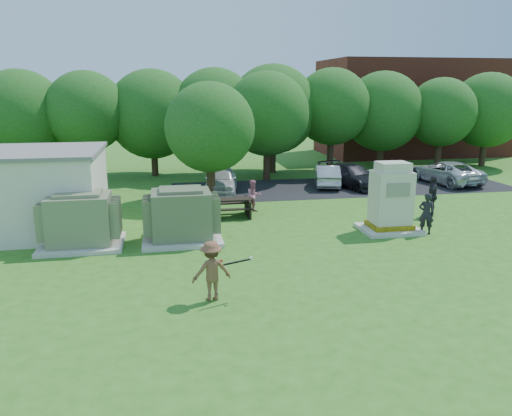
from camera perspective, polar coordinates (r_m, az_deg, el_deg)
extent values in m
plane|color=#2D6619|center=(15.64, 2.69, -8.07)|extent=(120.00, 120.00, 0.00)
cube|color=maroon|center=(46.38, 17.26, 10.90)|extent=(15.00, 8.00, 8.00)
cube|color=#232326|center=(30.07, 9.88, 2.41)|extent=(20.00, 6.00, 0.01)
cube|color=beige|center=(19.75, -19.21, -3.93)|extent=(3.00, 2.40, 0.15)
cube|color=#6B7554|center=(19.49, -19.44, -1.20)|extent=(2.20, 1.80, 1.80)
cube|color=#6B7554|center=(19.27, -19.66, 1.56)|extent=(1.60, 1.30, 0.12)
cube|color=#6B7554|center=(19.72, -23.08, -1.27)|extent=(0.32, 1.50, 1.35)
cube|color=#6B7554|center=(19.31, -15.72, -0.97)|extent=(0.32, 1.50, 1.35)
cube|color=beige|center=(19.50, -8.40, -3.51)|extent=(3.00, 2.40, 0.15)
cube|color=#5A6446|center=(19.24, -8.50, -0.74)|extent=(2.20, 1.80, 1.80)
cube|color=#5A6446|center=(19.02, -8.60, 2.07)|extent=(1.60, 1.30, 0.12)
cube|color=#5A6446|center=(19.24, -12.29, -0.83)|extent=(0.32, 1.50, 1.35)
cube|color=#5A6446|center=(19.31, -4.74, -0.50)|extent=(0.32, 1.50, 1.35)
cube|color=beige|center=(21.30, 14.95, -2.34)|extent=(2.35, 1.92, 0.16)
cube|color=yellow|center=(21.25, 14.98, -1.89)|extent=(1.66, 1.34, 0.19)
cube|color=beige|center=(20.98, 15.17, 1.18)|extent=(1.50, 1.17, 2.14)
cube|color=beige|center=(20.75, 15.39, 4.56)|extent=(1.23, 0.96, 0.37)
cube|color=gray|center=(20.35, 15.99, 1.98)|extent=(0.96, 0.04, 0.53)
cube|color=black|center=(22.66, -3.09, 1.00)|extent=(1.99, 0.77, 0.07)
cube|color=black|center=(23.32, -3.27, 0.52)|extent=(1.99, 0.28, 0.06)
cube|color=black|center=(22.15, -2.87, -0.18)|extent=(1.99, 0.28, 0.06)
cube|color=black|center=(22.66, -5.24, -0.10)|extent=(0.09, 1.49, 0.82)
cube|color=black|center=(22.88, -0.93, 0.08)|extent=(0.09, 1.49, 0.82)
imported|color=brown|center=(13.94, -5.10, -7.16)|extent=(1.18, 0.80, 1.70)
imported|color=black|center=(21.13, 18.89, -0.61)|extent=(0.72, 0.61, 1.69)
imported|color=#C06681|center=(23.54, -0.29, 1.38)|extent=(0.88, 0.77, 1.54)
imported|color=#25242A|center=(24.17, 19.52, 1.32)|extent=(1.00, 1.17, 1.88)
imported|color=silver|center=(27.95, -4.02, 3.20)|extent=(2.36, 4.42, 1.43)
imported|color=#A6A6AB|center=(30.07, 8.09, 3.71)|extent=(2.25, 4.10, 1.28)
imported|color=black|center=(30.04, 10.89, 3.64)|extent=(3.34, 4.98, 1.34)
imported|color=silver|center=(32.77, 20.83, 3.85)|extent=(3.10, 5.27, 1.38)
cylinder|color=black|center=(13.79, -2.17, -6.18)|extent=(0.81, 0.37, 0.06)
cylinder|color=maroon|center=(13.86, -4.27, -6.10)|extent=(0.23, 0.14, 0.06)
sphere|color=white|center=(13.85, -0.60, -5.71)|extent=(0.09, 0.09, 0.09)
cylinder|color=#47301E|center=(34.93, -24.80, 4.89)|extent=(0.44, 0.44, 2.40)
sphere|color=#235B1C|center=(34.67, -25.28, 9.59)|extent=(5.60, 5.60, 5.60)
cylinder|color=#47301E|center=(33.55, -18.43, 5.49)|extent=(0.44, 0.44, 2.80)
sphere|color=#235B1C|center=(33.29, -18.81, 10.43)|extent=(5.00, 5.00, 5.00)
cylinder|color=#47301E|center=(34.06, -11.52, 5.60)|extent=(0.44, 0.44, 2.30)
sphere|color=#235B1C|center=(33.78, -11.76, 10.46)|extent=(5.80, 5.80, 5.80)
cylinder|color=#47301E|center=(33.30, -4.63, 6.00)|extent=(0.44, 0.44, 2.70)
sphere|color=#235B1C|center=(33.04, -4.73, 11.11)|extent=(5.40, 5.40, 5.40)
cylinder|color=#47301E|center=(34.53, 1.92, 6.15)|extent=(0.44, 0.44, 2.50)
sphere|color=#235B1C|center=(34.26, 1.96, 11.21)|extent=(6.00, 6.00, 6.00)
cylinder|color=#47301E|center=(35.20, 8.48, 6.48)|extent=(0.44, 0.44, 2.90)
sphere|color=#235B1C|center=(34.95, 8.65, 11.38)|extent=(5.20, 5.20, 5.20)
cylinder|color=#47301E|center=(37.26, 14.03, 6.23)|extent=(0.44, 0.44, 2.40)
sphere|color=#235B1C|center=(37.01, 14.29, 10.65)|extent=(5.60, 5.60, 5.60)
cylinder|color=#47301E|center=(38.29, 20.09, 6.15)|extent=(0.44, 0.44, 2.60)
sphere|color=#235B1C|center=(38.07, 20.43, 10.23)|extent=(4.80, 4.80, 4.80)
cylinder|color=#47301E|center=(40.95, 24.52, 6.12)|extent=(0.44, 0.44, 2.50)
sphere|color=#235B1C|center=(40.73, 24.93, 10.11)|extent=(5.40, 5.40, 5.40)
cylinder|color=#47301E|center=(26.15, -5.16, 3.53)|extent=(0.44, 0.44, 2.40)
sphere|color=#235B1C|center=(25.82, -5.29, 9.18)|extent=(4.60, 4.60, 4.60)
cylinder|color=#47301E|center=(31.61, 1.23, 5.54)|extent=(0.44, 0.44, 2.60)
sphere|color=#235B1C|center=(31.33, 1.26, 10.72)|extent=(5.20, 5.20, 5.20)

